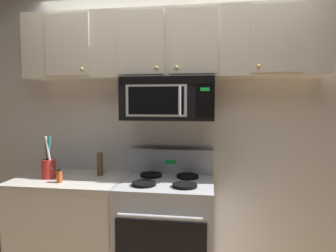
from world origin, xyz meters
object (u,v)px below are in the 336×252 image
Objects in this scene: stove_range at (167,232)px; utensil_crock_red at (49,165)px; salt_shaker at (102,167)px; over_range_microwave at (169,99)px; pepper_mill at (100,164)px; spice_jar at (59,176)px.

stove_range is 3.06× the size of utensil_crock_red.
stove_range is 11.29× the size of salt_shaker.
salt_shaker is at bearing 160.35° from stove_range.
over_range_microwave reaches higher than pepper_mill.
utensil_crock_red is at bearing 144.72° from spice_jar.
stove_range is 1.11m from over_range_microwave.
stove_range is 1.15m from utensil_crock_red.
stove_range is 5.49× the size of pepper_mill.
utensil_crock_red reaches higher than stove_range.
stove_range is 10.03× the size of spice_jar.
stove_range is at bearing 2.92° from utensil_crock_red.
pepper_mill is (-0.61, 0.10, 0.53)m from stove_range.
utensil_crock_red reaches higher than spice_jar.
pepper_mill is 1.83× the size of spice_jar.
salt_shaker is at bearing 37.59° from utensil_crock_red.
stove_range is at bearing -89.86° from over_range_microwave.
pepper_mill is (-0.61, -0.01, -0.57)m from over_range_microwave.
spice_jar is (-0.85, -0.28, -0.62)m from over_range_microwave.
utensil_crock_red is at bearing -177.08° from stove_range.
over_range_microwave is 7.66× the size of salt_shaker.
utensil_crock_red is 3.27× the size of spice_jar.
stove_range is at bearing 10.91° from spice_jar.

